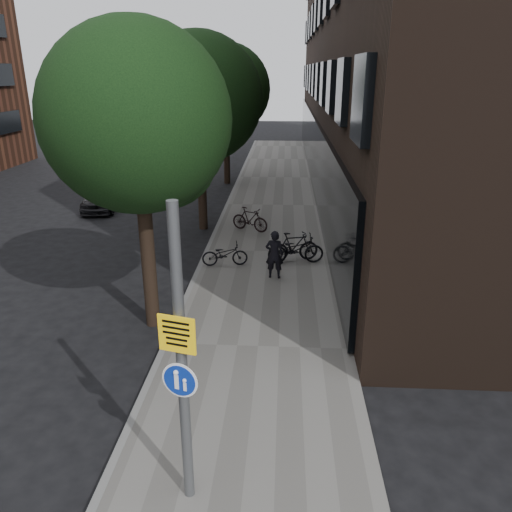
# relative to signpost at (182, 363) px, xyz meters

# --- Properties ---
(ground) EXTENTS (120.00, 120.00, 0.00)m
(ground) POSITION_rel_signpost_xyz_m (0.58, 1.16, -2.50)
(ground) COLOR black
(ground) RESTS_ON ground
(sidewalk) EXTENTS (4.50, 60.00, 0.12)m
(sidewalk) POSITION_rel_signpost_xyz_m (0.83, 11.16, -2.44)
(sidewalk) COLOR slate
(sidewalk) RESTS_ON ground
(curb_edge) EXTENTS (0.15, 60.00, 0.13)m
(curb_edge) POSITION_rel_signpost_xyz_m (-1.42, 11.16, -2.44)
(curb_edge) COLOR slate
(curb_edge) RESTS_ON ground
(building_right_dark_brick) EXTENTS (12.00, 40.00, 18.00)m
(building_right_dark_brick) POSITION_rel_signpost_xyz_m (9.08, 23.16, 6.50)
(building_right_dark_brick) COLOR black
(building_right_dark_brick) RESTS_ON ground
(street_tree_near) EXTENTS (4.40, 4.40, 7.50)m
(street_tree_near) POSITION_rel_signpost_xyz_m (-1.95, 5.80, 2.61)
(street_tree_near) COLOR black
(street_tree_near) RESTS_ON ground
(street_tree_mid) EXTENTS (5.00, 5.00, 7.80)m
(street_tree_mid) POSITION_rel_signpost_xyz_m (-1.95, 14.30, 2.61)
(street_tree_mid) COLOR black
(street_tree_mid) RESTS_ON ground
(street_tree_far) EXTENTS (5.00, 5.00, 7.80)m
(street_tree_far) POSITION_rel_signpost_xyz_m (-1.95, 23.30, 2.61)
(street_tree_far) COLOR black
(street_tree_far) RESTS_ON ground
(signpost) EXTENTS (0.53, 0.17, 4.71)m
(signpost) POSITION_rel_signpost_xyz_m (0.00, 0.00, 0.00)
(signpost) COLOR #595B5E
(signpost) RESTS_ON sidewalk
(pedestrian) EXTENTS (0.59, 0.41, 1.56)m
(pedestrian) POSITION_rel_signpost_xyz_m (1.11, 8.74, -1.60)
(pedestrian) COLOR black
(pedestrian) RESTS_ON sidewalk
(parked_bike_facade_near) EXTENTS (1.96, 0.87, 1.00)m
(parked_bike_facade_near) POSITION_rel_signpost_xyz_m (1.80, 10.05, -1.88)
(parked_bike_facade_near) COLOR black
(parked_bike_facade_near) RESTS_ON sidewalk
(parked_bike_facade_far) EXTENTS (1.79, 0.91, 1.03)m
(parked_bike_facade_far) POSITION_rel_signpost_xyz_m (1.74, 10.25, -1.86)
(parked_bike_facade_far) COLOR black
(parked_bike_facade_far) RESTS_ON sidewalk
(parked_bike_curb_near) EXTENTS (1.60, 0.77, 0.80)m
(parked_bike_curb_near) POSITION_rel_signpost_xyz_m (-0.58, 9.68, -1.98)
(parked_bike_curb_near) COLOR black
(parked_bike_curb_near) RESTS_ON sidewalk
(parked_bike_curb_far) EXTENTS (1.66, 1.11, 0.97)m
(parked_bike_curb_far) POSITION_rel_signpost_xyz_m (-0.00, 13.59, -1.89)
(parked_bike_curb_far) COLOR black
(parked_bike_curb_far) RESTS_ON sidewalk
(parked_car_near) EXTENTS (1.97, 3.88, 1.26)m
(parked_car_near) POSITION_rel_signpost_xyz_m (-7.38, 17.03, -1.87)
(parked_car_near) COLOR black
(parked_car_near) RESTS_ON ground
(parked_car_mid) EXTENTS (1.24, 3.30, 1.08)m
(parked_car_mid) POSITION_rel_signpost_xyz_m (-8.66, 23.69, -1.96)
(parked_car_mid) COLOR maroon
(parked_car_mid) RESTS_ON ground
(parked_car_far) EXTENTS (1.90, 3.90, 1.09)m
(parked_car_far) POSITION_rel_signpost_xyz_m (-7.94, 29.66, -1.95)
(parked_car_far) COLOR #1B1D31
(parked_car_far) RESTS_ON ground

